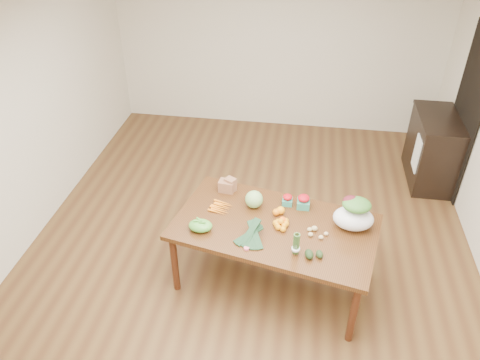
# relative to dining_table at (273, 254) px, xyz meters

# --- Properties ---
(floor) EXTENTS (6.00, 6.00, 0.00)m
(floor) POSITION_rel_dining_table_xyz_m (-0.31, 0.53, -0.38)
(floor) COLOR brown
(floor) RESTS_ON ground
(ceiling) EXTENTS (5.00, 6.00, 0.02)m
(ceiling) POSITION_rel_dining_table_xyz_m (-0.31, 0.53, 2.33)
(ceiling) COLOR white
(ceiling) RESTS_ON room_walls
(room_walls) EXTENTS (5.02, 6.02, 2.70)m
(room_walls) POSITION_rel_dining_table_xyz_m (-0.31, 0.53, 0.97)
(room_walls) COLOR silver
(room_walls) RESTS_ON floor
(dining_table) EXTENTS (2.11, 1.45, 0.75)m
(dining_table) POSITION_rel_dining_table_xyz_m (0.00, 0.00, 0.00)
(dining_table) COLOR #492B11
(dining_table) RESTS_ON floor
(doorway_dark) EXTENTS (0.02, 1.00, 2.10)m
(doorway_dark) POSITION_rel_dining_table_xyz_m (2.17, 2.13, 0.68)
(doorway_dark) COLOR black
(doorway_dark) RESTS_ON floor
(cabinet) EXTENTS (0.52, 1.02, 0.94)m
(cabinet) POSITION_rel_dining_table_xyz_m (1.91, 2.22, 0.10)
(cabinet) COLOR black
(cabinet) RESTS_ON floor
(dish_towel) EXTENTS (0.02, 0.28, 0.45)m
(dish_towel) POSITION_rel_dining_table_xyz_m (1.65, 1.93, 0.18)
(dish_towel) COLOR white
(dish_towel) RESTS_ON cabinet
(paper_bag) EXTENTS (0.25, 0.22, 0.15)m
(paper_bag) POSITION_rel_dining_table_xyz_m (-0.56, 0.49, 0.45)
(paper_bag) COLOR brown
(paper_bag) RESTS_ON dining_table
(cabbage) EXTENTS (0.18, 0.18, 0.18)m
(cabbage) POSITION_rel_dining_table_xyz_m (-0.24, 0.26, 0.47)
(cabbage) COLOR #8DBD6D
(cabbage) RESTS_ON dining_table
(strawberry_basket_a) EXTENTS (0.12, 0.12, 0.09)m
(strawberry_basket_a) POSITION_rel_dining_table_xyz_m (0.09, 0.35, 0.42)
(strawberry_basket_a) COLOR red
(strawberry_basket_a) RESTS_ON dining_table
(strawberry_basket_b) EXTENTS (0.15, 0.15, 0.11)m
(strawberry_basket_b) POSITION_rel_dining_table_xyz_m (0.26, 0.33, 0.43)
(strawberry_basket_b) COLOR red
(strawberry_basket_b) RESTS_ON dining_table
(orange_a) EXTENTS (0.07, 0.07, 0.07)m
(orange_a) POSITION_rel_dining_table_xyz_m (-0.00, 0.16, 0.41)
(orange_a) COLOR orange
(orange_a) RESTS_ON dining_table
(orange_b) EXTENTS (0.08, 0.08, 0.08)m
(orange_b) POSITION_rel_dining_table_xyz_m (0.04, 0.19, 0.42)
(orange_b) COLOR orange
(orange_b) RESTS_ON dining_table
(orange_c) EXTENTS (0.07, 0.07, 0.07)m
(orange_c) POSITION_rel_dining_table_xyz_m (0.07, 0.04, 0.41)
(orange_c) COLOR orange
(orange_c) RESTS_ON dining_table
(mandarin_cluster) EXTENTS (0.21, 0.21, 0.09)m
(mandarin_cluster) POSITION_rel_dining_table_xyz_m (0.05, -0.01, 0.42)
(mandarin_cluster) COLOR orange
(mandarin_cluster) RESTS_ON dining_table
(carrots) EXTENTS (0.26, 0.26, 0.03)m
(carrots) POSITION_rel_dining_table_xyz_m (-0.56, 0.18, 0.39)
(carrots) COLOR orange
(carrots) RESTS_ON dining_table
(snap_pea_bag) EXTENTS (0.23, 0.17, 0.10)m
(snap_pea_bag) POSITION_rel_dining_table_xyz_m (-0.70, -0.18, 0.43)
(snap_pea_bag) COLOR #5AA337
(snap_pea_bag) RESTS_ON dining_table
(kale_bunch) EXTENTS (0.40, 0.46, 0.16)m
(kale_bunch) POSITION_rel_dining_table_xyz_m (-0.20, -0.28, 0.45)
(kale_bunch) COLOR #15301E
(kale_bunch) RESTS_ON dining_table
(asparagus_bundle) EXTENTS (0.10, 0.13, 0.26)m
(asparagus_bundle) POSITION_rel_dining_table_xyz_m (0.22, -0.37, 0.50)
(asparagus_bundle) COLOR #52823B
(asparagus_bundle) RESTS_ON dining_table
(potato_a) EXTENTS (0.05, 0.04, 0.04)m
(potato_a) POSITION_rel_dining_table_xyz_m (0.33, -0.04, 0.39)
(potato_a) COLOR tan
(potato_a) RESTS_ON dining_table
(potato_b) EXTENTS (0.05, 0.04, 0.04)m
(potato_b) POSITION_rel_dining_table_xyz_m (0.34, -0.11, 0.40)
(potato_b) COLOR #D1B578
(potato_b) RESTS_ON dining_table
(potato_c) EXTENTS (0.04, 0.04, 0.04)m
(potato_c) POSITION_rel_dining_table_xyz_m (0.49, -0.07, 0.39)
(potato_c) COLOR #DBB27E
(potato_c) RESTS_ON dining_table
(potato_d) EXTENTS (0.06, 0.05, 0.05)m
(potato_d) POSITION_rel_dining_table_xyz_m (0.38, -0.02, 0.40)
(potato_d) COLOR tan
(potato_d) RESTS_ON dining_table
(potato_e) EXTENTS (0.05, 0.04, 0.04)m
(potato_e) POSITION_rel_dining_table_xyz_m (0.44, -0.13, 0.40)
(potato_e) COLOR #D7AE7C
(potato_e) RESTS_ON dining_table
(avocado_a) EXTENTS (0.10, 0.13, 0.07)m
(avocado_a) POSITION_rel_dining_table_xyz_m (0.34, -0.39, 0.41)
(avocado_a) COLOR black
(avocado_a) RESTS_ON dining_table
(avocado_b) EXTENTS (0.09, 0.11, 0.06)m
(avocado_b) POSITION_rel_dining_table_xyz_m (0.43, -0.37, 0.41)
(avocado_b) COLOR black
(avocado_b) RESTS_ON dining_table
(salad_bag) EXTENTS (0.44, 0.36, 0.30)m
(salad_bag) POSITION_rel_dining_table_xyz_m (0.73, 0.09, 0.52)
(salad_bag) COLOR white
(salad_bag) RESTS_ON dining_table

